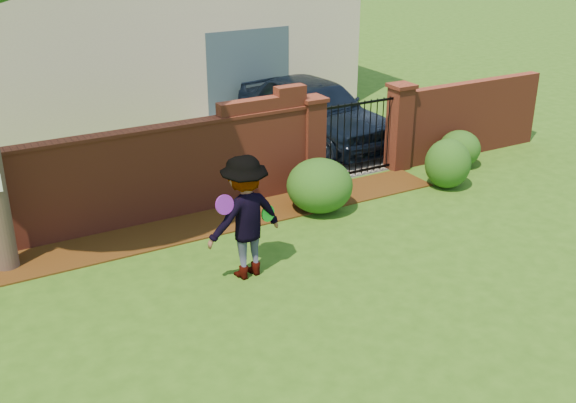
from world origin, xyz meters
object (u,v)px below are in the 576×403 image
frisbee_purple (225,205)px  man (246,218)px  frisbee_green (268,213)px  car (323,113)px

frisbee_purple → man: bearing=15.3°
man → frisbee_purple: man is taller
frisbee_green → man: bearing=177.7°
car → frisbee_purple: bearing=-141.6°
man → frisbee_green: bearing=170.6°
car → frisbee_purple: car is taller
frisbee_purple → frisbee_green: bearing=7.0°
man → frisbee_green: size_ratio=7.44×
car → man: 6.64m
car → frisbee_green: size_ratio=17.69×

